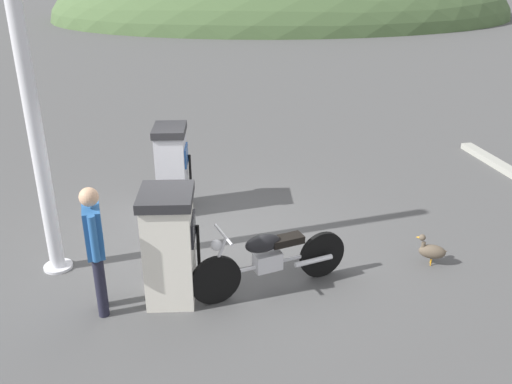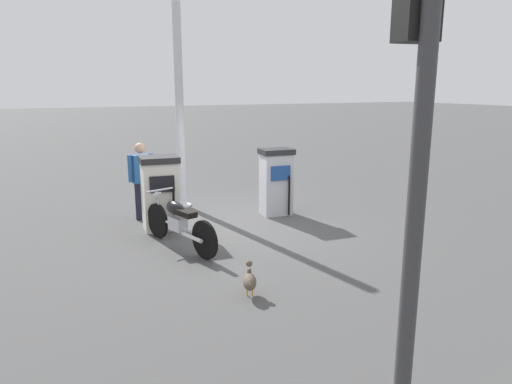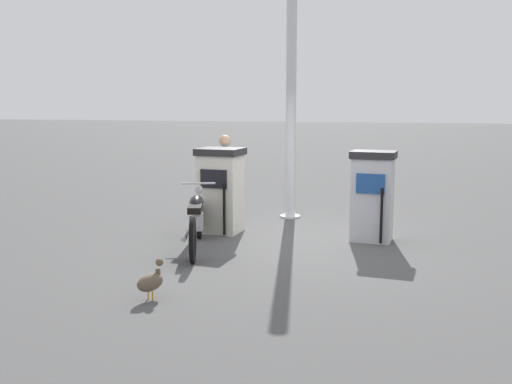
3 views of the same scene
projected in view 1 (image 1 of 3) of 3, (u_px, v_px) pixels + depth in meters
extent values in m
plane|color=#4C4C4C|center=(205.00, 245.00, 8.40)|extent=(120.00, 120.00, 0.00)
cube|color=silver|center=(170.00, 251.00, 6.88)|extent=(0.64, 0.73, 1.37)
cube|color=black|center=(193.00, 229.00, 6.77)|extent=(0.07, 0.48, 0.32)
cube|color=#262628|center=(166.00, 197.00, 6.58)|extent=(0.71, 0.81, 0.12)
cylinder|color=black|center=(199.00, 256.00, 7.17)|extent=(0.05, 0.05, 0.89)
cube|color=silver|center=(172.00, 173.00, 9.26)|extent=(0.53, 0.69, 1.37)
cube|color=#1E478C|center=(186.00, 155.00, 9.15)|extent=(0.07, 0.46, 0.32)
cube|color=#262628|center=(169.00, 130.00, 8.96)|extent=(0.58, 0.76, 0.12)
cylinder|color=black|center=(191.00, 179.00, 9.53)|extent=(0.05, 0.05, 0.89)
cylinder|color=black|center=(216.00, 280.00, 6.90)|extent=(0.66, 0.25, 0.67)
cylinder|color=black|center=(322.00, 255.00, 7.48)|extent=(0.66, 0.25, 0.67)
cube|color=silver|center=(268.00, 261.00, 7.13)|extent=(0.40, 0.30, 0.24)
cylinder|color=silver|center=(271.00, 264.00, 7.17)|extent=(1.12, 0.38, 0.05)
ellipsoid|color=black|center=(263.00, 243.00, 6.99)|extent=(0.52, 0.35, 0.24)
cube|color=black|center=(287.00, 240.00, 7.13)|extent=(0.48, 0.32, 0.10)
cylinder|color=silver|center=(218.00, 259.00, 6.80)|extent=(0.26, 0.11, 0.57)
cylinder|color=silver|center=(224.00, 235.00, 6.70)|extent=(0.20, 0.55, 0.04)
sphere|color=silver|center=(216.00, 245.00, 6.71)|extent=(0.17, 0.17, 0.14)
cylinder|color=silver|center=(314.00, 261.00, 7.29)|extent=(0.55, 0.23, 0.07)
cylinder|color=#1E1E2D|center=(100.00, 278.00, 6.81)|extent=(0.15, 0.15, 0.81)
cylinder|color=#1E1E2D|center=(101.00, 287.00, 6.64)|extent=(0.15, 0.15, 0.81)
cube|color=#265999|center=(93.00, 232.00, 6.43)|extent=(0.26, 0.39, 0.60)
cylinder|color=#265999|center=(93.00, 220.00, 6.63)|extent=(0.10, 0.10, 0.57)
cylinder|color=#265999|center=(94.00, 239.00, 6.21)|extent=(0.10, 0.10, 0.57)
sphere|color=tan|center=(89.00, 197.00, 6.25)|extent=(0.26, 0.26, 0.22)
ellipsoid|color=brown|center=(432.00, 252.00, 7.80)|extent=(0.41, 0.31, 0.21)
cylinder|color=brown|center=(423.00, 247.00, 7.81)|extent=(0.08, 0.08, 0.14)
sphere|color=brown|center=(422.00, 237.00, 7.75)|extent=(0.12, 0.12, 0.09)
cone|color=orange|center=(418.00, 237.00, 7.77)|extent=(0.07, 0.06, 0.04)
cone|color=brown|center=(445.00, 251.00, 7.75)|extent=(0.09, 0.09, 0.07)
cylinder|color=orange|center=(431.00, 262.00, 7.83)|extent=(0.02, 0.02, 0.10)
cylinder|color=orange|center=(431.00, 260.00, 7.90)|extent=(0.02, 0.02, 0.10)
cylinder|color=silver|center=(31.00, 106.00, 6.85)|extent=(0.20, 0.20, 4.68)
cylinder|color=silver|center=(58.00, 266.00, 7.80)|extent=(0.40, 0.40, 0.04)
ellipsoid|color=#476038|center=(285.00, 16.00, 36.32)|extent=(29.61, 20.25, 9.36)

